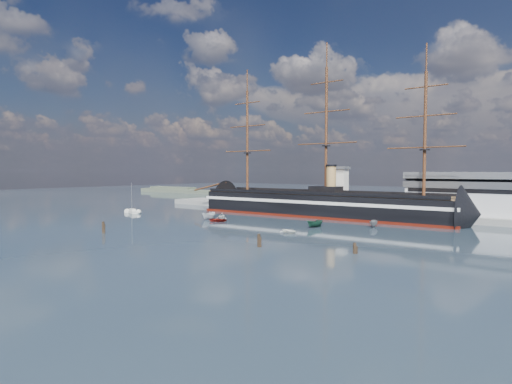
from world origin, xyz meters
The scene contains 15 objects.
ground centered at (0.00, 40.00, 0.00)m, with size 600.00×600.00×0.00m, color #192732.
quay centered at (10.00, 76.00, 0.00)m, with size 180.00×18.00×2.00m, color slate.
quay_tower centered at (3.00, 73.00, 9.75)m, with size 5.00×5.00×15.00m.
shoreline centered at (-139.23, 135.00, 1.45)m, with size 120.00×10.00×4.00m.
warship centered at (0.19, 60.00, 4.04)m, with size 113.10×18.79×53.94m.
sailboat centered at (-57.35, 27.22, 0.71)m, with size 7.27×4.41×11.20m.
motorboat_a centered at (-21.53, 30.07, 0.00)m, with size 7.15×2.62×2.86m, color silver.
motorboat_b centered at (-14.92, 27.63, 0.00)m, with size 3.52×1.41×1.64m, color maroon.
motorboat_c centered at (15.10, 33.82, 0.00)m, with size 6.35×2.33×2.54m, color #133526.
motorboat_d centered at (-18.27, 32.65, 0.00)m, with size 6.51×2.82×2.39m, color beige.
motorboat_e centered at (15.52, 20.90, 0.00)m, with size 3.15×1.26×1.47m, color white.
motorboat_f centered at (27.23, 44.82, 0.00)m, with size 5.84×2.14×2.34m, color gray.
piling_near_left centered at (-21.20, -7.47, 0.00)m, with size 0.64×0.64×3.55m, color black.
piling_near_right centered at (21.19, 0.97, 0.00)m, with size 0.64×0.64×3.39m, color black.
piling_far_right centered at (39.48, 6.64, 0.00)m, with size 0.64×0.64×2.71m, color black.
Camera 1 is at (73.87, -67.06, 15.52)m, focal length 30.00 mm.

